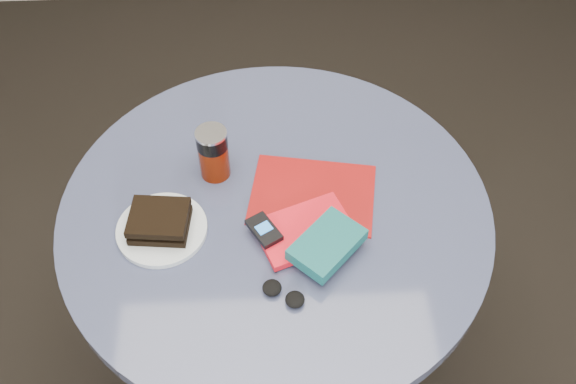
{
  "coord_description": "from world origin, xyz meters",
  "views": [
    {
      "loc": [
        -0.02,
        -0.92,
        1.92
      ],
      "look_at": [
        0.03,
        0.0,
        0.8
      ],
      "focal_mm": 40.0,
      "sensor_mm": 36.0,
      "label": 1
    }
  ],
  "objects_px": {
    "novel": "(327,244)",
    "magazine": "(312,194)",
    "table": "(276,246)",
    "mp3_player": "(264,230)",
    "red_book": "(305,230)",
    "plate": "(162,229)",
    "headphones": "(283,294)",
    "pepper_grinder": "(214,150)",
    "sandwich": "(159,221)",
    "soda_can": "(213,153)"
  },
  "relations": [
    {
      "from": "headphones",
      "to": "sandwich",
      "type": "bearing_deg",
      "value": 145.44
    },
    {
      "from": "table",
      "to": "plate",
      "type": "height_order",
      "value": "plate"
    },
    {
      "from": "magazine",
      "to": "pepper_grinder",
      "type": "bearing_deg",
      "value": 165.54
    },
    {
      "from": "magazine",
      "to": "novel",
      "type": "height_order",
      "value": "novel"
    },
    {
      "from": "plate",
      "to": "pepper_grinder",
      "type": "relative_size",
      "value": 1.87
    },
    {
      "from": "novel",
      "to": "magazine",
      "type": "bearing_deg",
      "value": 49.48
    },
    {
      "from": "pepper_grinder",
      "to": "mp3_player",
      "type": "bearing_deg",
      "value": -63.46
    },
    {
      "from": "sandwich",
      "to": "mp3_player",
      "type": "distance_m",
      "value": 0.23
    },
    {
      "from": "headphones",
      "to": "novel",
      "type": "bearing_deg",
      "value": 45.52
    },
    {
      "from": "plate",
      "to": "table",
      "type": "bearing_deg",
      "value": 12.77
    },
    {
      "from": "sandwich",
      "to": "magazine",
      "type": "bearing_deg",
      "value": 13.85
    },
    {
      "from": "mp3_player",
      "to": "headphones",
      "type": "bearing_deg",
      "value": -76.81
    },
    {
      "from": "pepper_grinder",
      "to": "mp3_player",
      "type": "height_order",
      "value": "pepper_grinder"
    },
    {
      "from": "magazine",
      "to": "novel",
      "type": "xyz_separation_m",
      "value": [
        0.02,
        -0.17,
        0.04
      ]
    },
    {
      "from": "plate",
      "to": "magazine",
      "type": "distance_m",
      "value": 0.36
    },
    {
      "from": "table",
      "to": "novel",
      "type": "distance_m",
      "value": 0.27
    },
    {
      "from": "sandwich",
      "to": "headphones",
      "type": "relative_size",
      "value": 1.35
    },
    {
      "from": "plate",
      "to": "sandwich",
      "type": "bearing_deg",
      "value": 138.99
    },
    {
      "from": "soda_can",
      "to": "pepper_grinder",
      "type": "xyz_separation_m",
      "value": [
        0.0,
        0.02,
        -0.01
      ]
    },
    {
      "from": "soda_can",
      "to": "pepper_grinder",
      "type": "bearing_deg",
      "value": 87.93
    },
    {
      "from": "pepper_grinder",
      "to": "magazine",
      "type": "height_order",
      "value": "pepper_grinder"
    },
    {
      "from": "novel",
      "to": "plate",
      "type": "bearing_deg",
      "value": 120.85
    },
    {
      "from": "soda_can",
      "to": "pepper_grinder",
      "type": "height_order",
      "value": "soda_can"
    },
    {
      "from": "sandwich",
      "to": "pepper_grinder",
      "type": "xyz_separation_m",
      "value": [
        0.12,
        0.19,
        0.02
      ]
    },
    {
      "from": "table",
      "to": "pepper_grinder",
      "type": "xyz_separation_m",
      "value": [
        -0.14,
        0.13,
        0.22
      ]
    },
    {
      "from": "plate",
      "to": "red_book",
      "type": "xyz_separation_m",
      "value": [
        0.32,
        -0.02,
        0.01
      ]
    },
    {
      "from": "sandwich",
      "to": "soda_can",
      "type": "relative_size",
      "value": 1.01
    },
    {
      "from": "sandwich",
      "to": "headphones",
      "type": "height_order",
      "value": "sandwich"
    },
    {
      "from": "magazine",
      "to": "mp3_player",
      "type": "height_order",
      "value": "mp3_player"
    },
    {
      "from": "plate",
      "to": "red_book",
      "type": "bearing_deg",
      "value": -4.36
    },
    {
      "from": "red_book",
      "to": "mp3_player",
      "type": "height_order",
      "value": "mp3_player"
    },
    {
      "from": "sandwich",
      "to": "table",
      "type": "bearing_deg",
      "value": 12.45
    },
    {
      "from": "headphones",
      "to": "mp3_player",
      "type": "bearing_deg",
      "value": 103.19
    },
    {
      "from": "table",
      "to": "magazine",
      "type": "height_order",
      "value": "magazine"
    },
    {
      "from": "novel",
      "to": "headphones",
      "type": "distance_m",
      "value": 0.14
    },
    {
      "from": "table",
      "to": "red_book",
      "type": "distance_m",
      "value": 0.21
    },
    {
      "from": "red_book",
      "to": "mp3_player",
      "type": "distance_m",
      "value": 0.09
    },
    {
      "from": "magazine",
      "to": "novel",
      "type": "bearing_deg",
      "value": -73.53
    },
    {
      "from": "magazine",
      "to": "soda_can",
      "type": "bearing_deg",
      "value": 170.69
    },
    {
      "from": "novel",
      "to": "headphones",
      "type": "xyz_separation_m",
      "value": [
        -0.1,
        -0.1,
        -0.03
      ]
    },
    {
      "from": "pepper_grinder",
      "to": "headphones",
      "type": "relative_size",
      "value": 1.06
    },
    {
      "from": "sandwich",
      "to": "mp3_player",
      "type": "xyz_separation_m",
      "value": [
        0.23,
        -0.03,
        -0.01
      ]
    },
    {
      "from": "table",
      "to": "mp3_player",
      "type": "distance_m",
      "value": 0.21
    },
    {
      "from": "mp3_player",
      "to": "headphones",
      "type": "relative_size",
      "value": 0.95
    },
    {
      "from": "plate",
      "to": "novel",
      "type": "distance_m",
      "value": 0.37
    },
    {
      "from": "novel",
      "to": "red_book",
      "type": "bearing_deg",
      "value": 80.4
    },
    {
      "from": "table",
      "to": "red_book",
      "type": "bearing_deg",
      "value": -52.23
    },
    {
      "from": "table",
      "to": "headphones",
      "type": "height_order",
      "value": "headphones"
    },
    {
      "from": "pepper_grinder",
      "to": "table",
      "type": "bearing_deg",
      "value": -44.18
    },
    {
      "from": "sandwich",
      "to": "soda_can",
      "type": "height_order",
      "value": "soda_can"
    }
  ]
}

